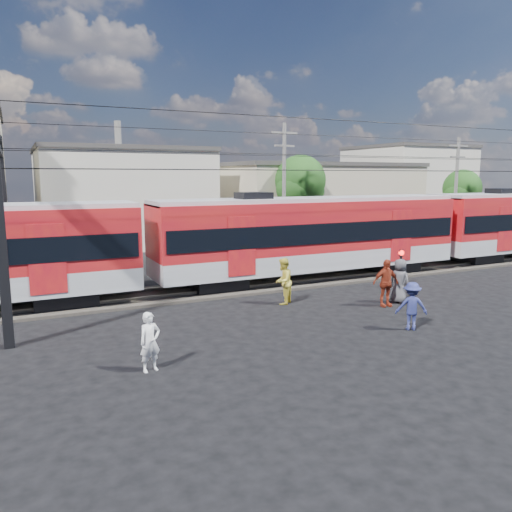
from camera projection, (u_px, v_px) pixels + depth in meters
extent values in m
plane|color=black|center=(344.00, 335.00, 16.56)|extent=(120.00, 120.00, 0.00)
cube|color=#2D2823|center=(244.00, 286.00, 23.66)|extent=(70.00, 3.40, 0.12)
cube|color=#59544C|center=(251.00, 287.00, 22.98)|extent=(70.00, 0.12, 0.12)
cube|color=#59544C|center=(238.00, 281.00, 24.31)|extent=(70.00, 0.12, 0.12)
cube|color=black|center=(65.00, 298.00, 20.18)|extent=(2.40, 2.20, 0.70)
cube|color=black|center=(216.00, 283.00, 23.00)|extent=(2.40, 2.20, 0.70)
cube|color=black|center=(390.00, 266.00, 27.41)|extent=(2.40, 2.20, 0.70)
cube|color=#9A9CA1|center=(311.00, 258.00, 25.08)|extent=(16.00, 3.00, 0.90)
cube|color=maroon|center=(311.00, 225.00, 24.82)|extent=(16.00, 3.00, 2.40)
cube|color=black|center=(311.00, 230.00, 24.86)|extent=(15.68, 3.08, 0.95)
cube|color=#9A9CA1|center=(312.00, 200.00, 24.62)|extent=(16.00, 2.60, 0.25)
cube|color=black|center=(475.00, 257.00, 30.23)|extent=(2.40, 2.20, 0.70)
cube|color=black|center=(1.00, 235.00, 14.81)|extent=(0.30, 0.30, 7.00)
cube|color=black|center=(5.00, 214.00, 22.81)|extent=(0.30, 0.30, 7.00)
cylinder|color=black|center=(250.00, 170.00, 22.18)|extent=(70.00, 0.03, 0.03)
cylinder|color=black|center=(238.00, 170.00, 23.42)|extent=(70.00, 0.03, 0.03)
cylinder|color=black|center=(250.00, 154.00, 22.06)|extent=(70.00, 0.03, 0.03)
cylinder|color=black|center=(237.00, 155.00, 23.31)|extent=(70.00, 0.03, 0.03)
cylinder|color=black|center=(281.00, 117.00, 19.37)|extent=(70.00, 0.03, 0.03)
cylinder|color=black|center=(215.00, 131.00, 25.59)|extent=(70.00, 0.03, 0.03)
cube|color=beige|center=(121.00, 198.00, 39.14)|extent=(12.00, 12.00, 7.00)
cube|color=#3F3D3A|center=(119.00, 151.00, 38.56)|extent=(12.24, 12.24, 0.30)
cube|color=#BBB08F|center=(314.00, 202.00, 43.44)|extent=(16.00, 10.00, 6.00)
cube|color=#3F3D3A|center=(315.00, 165.00, 42.94)|extent=(16.32, 10.20, 0.30)
cube|color=beige|center=(406.00, 188.00, 52.86)|extent=(10.00, 10.00, 8.00)
cube|color=#3F3D3A|center=(408.00, 148.00, 52.20)|extent=(10.20, 10.20, 0.30)
cylinder|color=slate|center=(284.00, 191.00, 31.80)|extent=(0.24, 0.24, 8.50)
cube|color=slate|center=(284.00, 133.00, 31.22)|extent=(1.80, 0.12, 0.12)
cube|color=slate|center=(284.00, 146.00, 31.35)|extent=(1.40, 0.12, 0.12)
cylinder|color=slate|center=(456.00, 193.00, 36.97)|extent=(0.24, 0.24, 8.00)
cube|color=slate|center=(459.00, 146.00, 36.43)|extent=(1.80, 0.12, 0.12)
cube|color=slate|center=(458.00, 157.00, 36.56)|extent=(1.40, 0.12, 0.12)
cylinder|color=#382619|center=(300.00, 221.00, 36.12)|extent=(0.36, 0.36, 3.92)
sphere|color=#1A4212|center=(300.00, 180.00, 35.65)|extent=(3.64, 3.64, 3.64)
sphere|color=#1A4212|center=(305.00, 190.00, 36.29)|extent=(2.80, 2.80, 2.80)
cylinder|color=#382619|center=(460.00, 219.00, 41.73)|extent=(0.36, 0.36, 3.36)
sphere|color=#1A4212|center=(462.00, 188.00, 41.33)|extent=(3.12, 3.12, 3.12)
sphere|color=#1A4212|center=(464.00, 195.00, 41.95)|extent=(2.40, 2.40, 2.40)
imported|color=white|center=(150.00, 342.00, 13.39)|extent=(0.67, 0.52, 1.64)
imported|color=#DECD45|center=(283.00, 281.00, 20.44)|extent=(1.18, 1.16, 1.91)
imported|color=navy|center=(412.00, 306.00, 17.02)|extent=(1.24, 1.08, 1.66)
imported|color=maroon|center=(386.00, 283.00, 20.07)|extent=(1.19, 0.64, 1.93)
imported|color=#4A4A4F|center=(400.00, 281.00, 20.64)|extent=(0.82, 1.04, 1.85)
imported|color=silver|center=(497.00, 235.00, 38.51)|extent=(4.63, 2.52, 1.49)
cylinder|color=black|center=(400.00, 269.00, 23.65)|extent=(0.11, 0.11, 1.68)
sphere|color=#FF140C|center=(401.00, 253.00, 23.52)|extent=(0.26, 0.26, 0.26)
cube|color=black|center=(401.00, 253.00, 23.52)|extent=(0.23, 0.06, 0.33)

